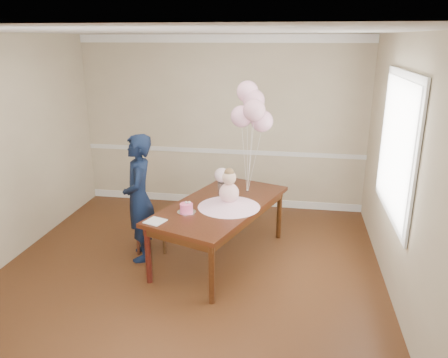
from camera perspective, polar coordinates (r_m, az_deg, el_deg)
floor at (r=5.12m, az=-5.21°, el=-13.20°), size 4.50×5.00×0.00m
ceiling at (r=4.38m, az=-6.25°, el=18.62°), size 4.50×5.00×0.02m
wall_back at (r=6.94m, az=-0.30°, el=7.26°), size 4.50×0.02×2.70m
wall_front at (r=2.45m, az=-21.55°, el=-15.30°), size 4.50×0.02×2.70m
wall_right at (r=4.54m, az=22.87°, el=-0.01°), size 0.02×5.00×2.70m
chair_rail_trim at (r=7.03m, az=-0.31°, el=3.64°), size 4.50×0.02×0.07m
crown_molding at (r=6.81m, az=-0.33°, el=17.88°), size 4.50×0.02×0.12m
baseboard_trim at (r=7.29m, az=-0.30°, el=-2.77°), size 4.50×0.02×0.12m
window_frame at (r=4.96m, az=21.68°, el=3.97°), size 0.02×1.66×1.56m
window_blinds at (r=4.96m, az=21.48°, el=3.98°), size 0.01×1.50×1.40m
dining_table_top at (r=5.30m, az=-0.49°, el=-3.43°), size 1.58×2.17×0.05m
table_apron at (r=5.33m, az=-0.48°, el=-4.17°), size 1.46×2.04×0.10m
table_leg_fl at (r=4.99m, az=-9.87°, el=-9.75°), size 0.09×0.09×0.68m
table_leg_fr at (r=4.57m, az=-1.65°, el=-12.25°), size 0.09×0.09×0.68m
table_leg_bl at (r=6.35m, az=0.35°, el=-3.26°), size 0.09×0.09×0.68m
table_leg_br at (r=6.02m, az=7.21°, el=-4.63°), size 0.09×0.09×0.68m
baby_skirt at (r=5.17m, az=0.65°, el=-3.14°), size 0.95×0.95×0.10m
baby_torso at (r=5.12m, az=0.66°, el=-1.82°), size 0.23×0.23×0.23m
baby_head at (r=5.06m, az=0.67°, el=0.16°), size 0.17×0.17×0.17m
baby_hair at (r=5.04m, az=0.67°, el=0.80°), size 0.12×0.12×0.12m
cake_platter at (r=5.04m, az=-4.92°, el=-4.31°), size 0.28×0.28×0.01m
birthday_cake at (r=5.02m, az=-4.94°, el=-3.76°), size 0.19×0.19×0.10m
cake_flower_a at (r=5.00m, az=-4.95°, el=-3.08°), size 0.03×0.03×0.03m
cake_flower_b at (r=5.00m, az=-4.55°, el=-3.07°), size 0.03×0.03×0.03m
rose_vase_near at (r=5.57m, az=-0.30°, el=-1.22°), size 0.13×0.13×0.16m
roses_near at (r=5.51m, az=-0.30°, el=0.51°), size 0.19×0.19×0.19m
napkin at (r=4.83m, az=-8.98°, el=-5.48°), size 0.25×0.25×0.01m
balloon_weight at (r=5.69m, az=3.06°, el=-1.56°), size 0.05×0.05×0.02m
balloon_a at (r=5.48m, az=2.31°, el=8.17°), size 0.27×0.27×0.27m
balloon_b at (r=5.34m, az=3.97°, el=8.94°), size 0.27×0.27×0.27m
balloon_c at (r=5.49m, az=3.92°, el=10.22°), size 0.27×0.27×0.27m
balloon_d at (r=5.54m, az=3.10°, el=11.32°), size 0.27×0.27×0.27m
balloon_e at (r=5.46m, az=4.98°, el=7.55°), size 0.27×0.27×0.27m
balloon_ribbon_a at (r=5.59m, az=2.69°, el=2.49°), size 0.09×0.03×0.82m
balloon_ribbon_b at (r=5.51m, az=3.49°, el=2.79°), size 0.08×0.08×0.91m
balloon_ribbon_c at (r=5.58m, az=3.47°, el=3.49°), size 0.05×0.08×1.01m
balloon_ribbon_d at (r=5.59m, az=3.07°, el=4.06°), size 0.04×0.12×1.11m
balloon_ribbon_e at (r=5.57m, az=3.98°, el=2.17°), size 0.15×0.02×0.76m
dining_chair_seat at (r=5.73m, az=-9.55°, el=-5.26°), size 0.49×0.49×0.05m
chair_leg_fl at (r=5.68m, az=-11.18°, el=-7.92°), size 0.04×0.04×0.39m
chair_leg_fr at (r=5.66m, az=-7.86°, el=-7.84°), size 0.04×0.04×0.39m
chair_leg_bl at (r=5.97m, az=-10.92°, el=-6.56°), size 0.04×0.04×0.39m
chair_leg_br at (r=5.95m, az=-7.78°, el=-6.48°), size 0.04×0.04×0.39m
chair_back_post_l at (r=5.49m, az=-11.66°, el=-3.46°), size 0.04×0.04×0.51m
chair_back_post_r at (r=5.80m, az=-11.38°, el=-2.28°), size 0.04×0.04×0.51m
chair_slat_low at (r=5.68m, az=-11.45°, el=-3.88°), size 0.12×0.36×0.05m
chair_slat_mid at (r=5.63m, az=-11.54°, el=-2.51°), size 0.12×0.36×0.05m
chair_slat_top at (r=5.58m, az=-11.63°, el=-1.12°), size 0.12×0.36×0.05m
woman at (r=5.40m, az=-11.04°, el=-2.47°), size 0.54×0.66×1.57m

